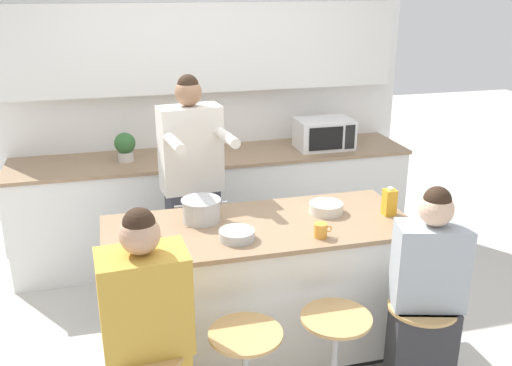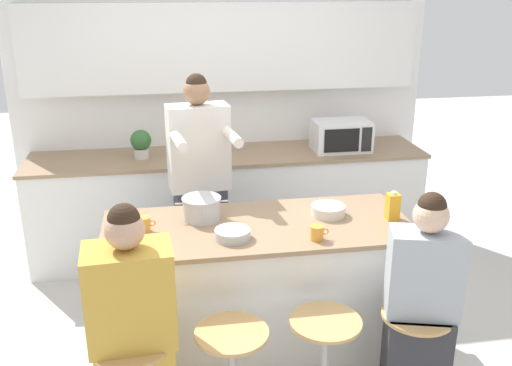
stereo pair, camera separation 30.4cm
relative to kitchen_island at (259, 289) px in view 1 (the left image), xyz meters
name	(u,v)px [view 1 (the left image)]	position (x,y,z in m)	size (l,w,h in m)	color
ground_plane	(259,349)	(0.00, 0.00, -0.47)	(16.00, 16.00, 0.00)	beige
wall_back	(205,79)	(0.00, 1.86, 1.07)	(3.73, 0.22, 2.70)	white
back_counter	(215,204)	(0.00, 1.53, 0.00)	(3.46, 0.69, 0.94)	white
kitchen_island	(259,289)	(0.00, 0.00, 0.00)	(1.94, 0.81, 0.93)	black
bar_stool_center_right	(334,358)	(0.26, -0.67, -0.11)	(0.39, 0.39, 0.64)	tan
bar_stool_rightmost	(418,347)	(0.77, -0.69, -0.11)	(0.39, 0.39, 0.64)	tan
person_cooking	(193,196)	(-0.31, 0.74, 0.41)	(0.50, 0.61, 1.77)	#383842
person_wrapped_blanket	(148,343)	(-0.76, -0.68, 0.19)	(0.45, 0.31, 1.39)	gold
person_seated_near	(425,308)	(0.80, -0.68, 0.15)	(0.44, 0.35, 1.35)	#333338
cooking_pot	(201,210)	(-0.34, 0.15, 0.53)	(0.34, 0.25, 0.15)	#B7BABC
fruit_bowl	(326,208)	(0.48, 0.08, 0.49)	(0.22, 0.22, 0.07)	silver
mixing_bowl_steel	(237,235)	(-0.18, -0.17, 0.49)	(0.21, 0.21, 0.06)	#B7BABC
coffee_cup_near	(321,230)	(0.31, -0.27, 0.50)	(0.11, 0.08, 0.09)	orange
coffee_cup_far	(146,228)	(-0.70, 0.02, 0.51)	(0.11, 0.08, 0.09)	orange
juice_carton	(389,202)	(0.86, -0.06, 0.55)	(0.08, 0.08, 0.19)	gold
microwave	(324,134)	(1.00, 1.48, 0.60)	(0.50, 0.33, 0.27)	white
potted_plant	(125,146)	(-0.75, 1.53, 0.60)	(0.18, 0.18, 0.24)	beige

